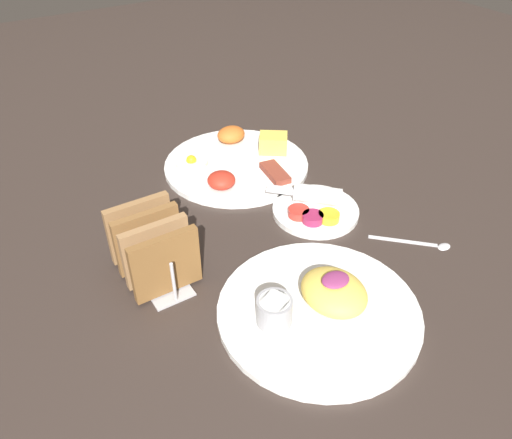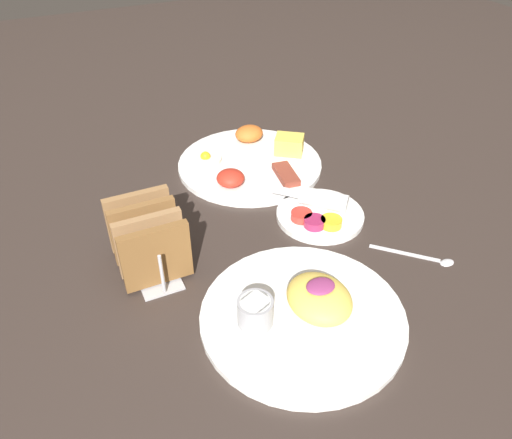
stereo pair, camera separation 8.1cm
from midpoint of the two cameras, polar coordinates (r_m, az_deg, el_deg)
name	(u,v)px [view 1 (the left image)]	position (r m, az deg, el deg)	size (l,w,h in m)	color
ground_plane	(251,243)	(0.81, -3.44, -2.79)	(3.00, 3.00, 0.00)	#332823
plate_breakfast	(237,161)	(1.00, -4.49, 6.56)	(0.29, 0.29, 0.05)	white
plate_condiments	(315,208)	(0.87, 4.17, 1.28)	(0.15, 0.16, 0.04)	white
plate_foreground	(319,306)	(0.69, 3.83, -9.98)	(0.28, 0.28, 0.06)	white
toast_rack	(153,248)	(0.75, -14.76, -3.33)	(0.10, 0.15, 0.10)	#B7B7BC
teaspoon	(423,243)	(0.84, 16.01, -2.67)	(0.10, 0.09, 0.01)	silver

